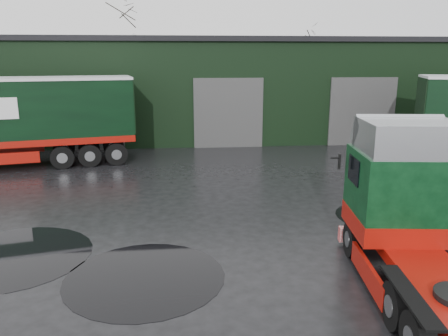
{
  "coord_description": "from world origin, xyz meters",
  "views": [
    {
      "loc": [
        -0.61,
        -11.12,
        5.13
      ],
      "look_at": [
        0.65,
        2.32,
        1.7
      ],
      "focal_mm": 35.0,
      "sensor_mm": 36.0,
      "label": 1
    }
  ],
  "objects_px": {
    "hero_tractor": "(431,218)",
    "tree_back_a": "(122,62)",
    "warehouse": "(220,86)",
    "tree_back_b": "(295,72)"
  },
  "relations": [
    {
      "from": "hero_tractor",
      "to": "tree_back_a",
      "type": "bearing_deg",
      "value": 114.35
    },
    {
      "from": "warehouse",
      "to": "tree_back_b",
      "type": "distance_m",
      "value": 12.82
    },
    {
      "from": "warehouse",
      "to": "tree_back_a",
      "type": "relative_size",
      "value": 3.41
    },
    {
      "from": "tree_back_a",
      "to": "tree_back_b",
      "type": "xyz_separation_m",
      "value": [
        16.0,
        0.0,
        -1.0
      ]
    },
    {
      "from": "hero_tractor",
      "to": "tree_back_a",
      "type": "distance_m",
      "value": 34.75
    },
    {
      "from": "warehouse",
      "to": "hero_tractor",
      "type": "relative_size",
      "value": 5.38
    },
    {
      "from": "hero_tractor",
      "to": "tree_back_a",
      "type": "xyz_separation_m",
      "value": [
        -10.5,
        33.0,
        2.88
      ]
    },
    {
      "from": "warehouse",
      "to": "hero_tractor",
      "type": "height_order",
      "value": "warehouse"
    },
    {
      "from": "tree_back_b",
      "to": "hero_tractor",
      "type": "bearing_deg",
      "value": -99.46
    },
    {
      "from": "hero_tractor",
      "to": "tree_back_a",
      "type": "height_order",
      "value": "tree_back_a"
    }
  ]
}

